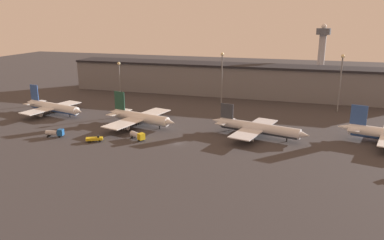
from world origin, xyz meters
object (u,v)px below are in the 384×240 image
object	(u,v)px
service_vehicle_3	(95,139)
airplane_1	(140,117)
airplane_2	(257,128)
control_tower	(322,51)
service_vehicle_0	(55,133)
service_vehicle_2	(137,135)
airplane_0	(53,107)

from	to	relation	value
service_vehicle_3	airplane_1	bearing A→B (deg)	47.05
airplane_2	control_tower	size ratio (longest dim) A/B	0.98
service_vehicle_0	control_tower	distance (m)	175.20
service_vehicle_0	service_vehicle_2	world-z (taller)	service_vehicle_0
airplane_2	service_vehicle_3	size ratio (longest dim) A/B	6.16
service_vehicle_0	service_vehicle_3	bearing A→B (deg)	-14.34
airplane_0	service_vehicle_0	bearing A→B (deg)	-38.33
airplane_2	control_tower	distance (m)	121.22
airplane_1	airplane_2	bearing A→B (deg)	12.95
service_vehicle_0	service_vehicle_3	xyz separation A→B (m)	(18.11, -0.65, -0.56)
airplane_0	control_tower	world-z (taller)	control_tower
control_tower	service_vehicle_3	bearing A→B (deg)	-120.77
airplane_0	service_vehicle_3	bearing A→B (deg)	-22.64
airplane_1	service_vehicle_3	world-z (taller)	airplane_1
airplane_1	service_vehicle_3	distance (m)	26.51
control_tower	airplane_1	bearing A→B (deg)	-123.49
airplane_0	service_vehicle_0	distance (m)	38.02
service_vehicle_0	service_vehicle_2	distance (m)	33.40
service_vehicle_3	control_tower	xyz separation A→B (m)	(84.07, 141.18, 22.99)
airplane_1	control_tower	world-z (taller)	control_tower
airplane_1	service_vehicle_3	bearing A→B (deg)	-92.41
airplane_0	service_vehicle_2	size ratio (longest dim) A/B	5.24
airplane_0	airplane_1	bearing A→B (deg)	7.67
service_vehicle_2	service_vehicle_3	xyz separation A→B (m)	(-14.69, -6.94, -0.61)
airplane_2	service_vehicle_2	size ratio (longest dim) A/B	5.43
airplane_1	control_tower	bearing A→B (deg)	70.41
airplane_1	service_vehicle_3	xyz separation A→B (m)	(-7.42, -25.34, -2.44)
airplane_1	service_vehicle_2	xyz separation A→B (m)	(7.27, -18.39, -1.83)
airplane_0	airplane_2	xyz separation A→B (m)	(99.96, -6.19, 0.01)
control_tower	airplane_2	bearing A→B (deg)	-102.32
airplane_2	service_vehicle_3	xyz separation A→B (m)	(-58.59, -24.48, -2.36)
airplane_0	airplane_2	size ratio (longest dim) A/B	0.97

